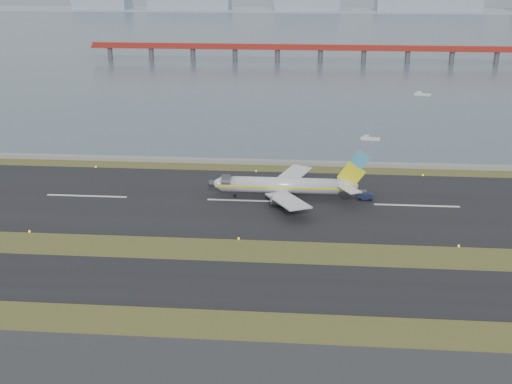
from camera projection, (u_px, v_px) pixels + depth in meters
The scene contains 11 objects.
ground at pixel (235, 255), 126.55m from camera, with size 1000.00×1000.00×0.00m, color #394B1B.
taxiway_strip at pixel (227, 284), 115.31m from camera, with size 1000.00×18.00×0.10m, color black.
runway_strip at pixel (249, 201), 154.60m from camera, with size 1000.00×45.00×0.10m, color black.
seawall at pixel (258, 162), 182.52m from camera, with size 1000.00×2.50×1.00m, color gray.
bay_water at pixel (294, 25), 556.92m from camera, with size 1400.00×800.00×1.30m, color #495C68.
red_pier at pixel (321, 49), 356.41m from camera, with size 260.00×5.00×10.20m.
far_shoreline at pixel (310, 5), 703.48m from camera, with size 1400.00×80.00×60.50m.
airliner at pixel (286, 185), 154.87m from camera, with size 38.52×32.89×12.80m.
pushback_tug at pixel (365, 195), 155.01m from camera, with size 3.83×2.46×2.35m.
workboat_near at pixel (370, 139), 206.06m from camera, with size 6.37×2.75×1.50m.
workboat_far at pixel (422, 94), 272.09m from camera, with size 7.22×4.21×1.67m.
Camera 1 is at (13.53, -113.76, 55.37)m, focal length 45.00 mm.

